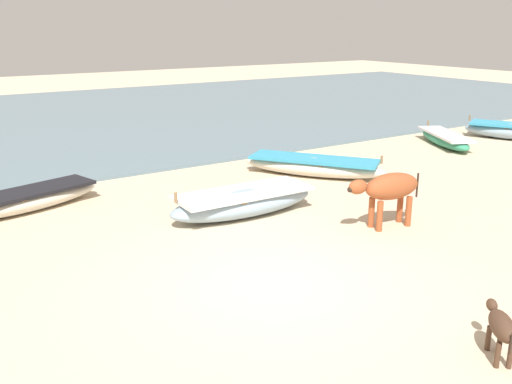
{
  "coord_description": "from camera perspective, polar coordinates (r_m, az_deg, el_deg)",
  "views": [
    {
      "loc": [
        -4.52,
        -6.33,
        3.83
      ],
      "look_at": [
        1.39,
        2.65,
        0.6
      ],
      "focal_mm": 39.3,
      "sensor_mm": 36.0,
      "label": 1
    }
  ],
  "objects": [
    {
      "name": "fishing_boat_1",
      "position": [
        12.92,
        -22.24,
        -0.69
      ],
      "size": [
        3.37,
        1.7,
        0.64
      ],
      "rotation": [
        0.0,
        0.0,
        3.4
      ],
      "color": "beige",
      "rests_on": "ground"
    },
    {
      "name": "calf_near_dark",
      "position": [
        7.38,
        23.66,
        -12.41
      ],
      "size": [
        0.69,
        0.78,
        0.58
      ],
      "rotation": [
        0.0,
        0.0,
        0.88
      ],
      "color": "#4C3323",
      "rests_on": "ground"
    },
    {
      "name": "ground",
      "position": [
        8.67,
        1.96,
        -9.5
      ],
      "size": [
        80.0,
        80.0,
        0.0
      ],
      "primitive_type": "plane",
      "color": "beige"
    },
    {
      "name": "cow_adult_rust",
      "position": [
        11.11,
        13.4,
        0.32
      ],
      "size": [
        1.67,
        0.65,
        1.08
      ],
      "rotation": [
        0.0,
        0.0,
        3.0
      ],
      "color": "#9E4C28",
      "rests_on": "ground"
    },
    {
      "name": "fishing_boat_2",
      "position": [
        19.45,
        18.66,
        5.16
      ],
      "size": [
        2.2,
        3.18,
        0.6
      ],
      "rotation": [
        0.0,
        0.0,
        1.09
      ],
      "color": "#338C66",
      "rests_on": "ground"
    },
    {
      "name": "sea_water",
      "position": [
        24.35,
        -22.4,
        6.52
      ],
      "size": [
        60.0,
        20.0,
        0.08
      ],
      "primitive_type": "cube",
      "color": "slate",
      "rests_on": "ground"
    },
    {
      "name": "fishing_boat_5",
      "position": [
        14.78,
        5.91,
        2.67
      ],
      "size": [
        3.0,
        3.66,
        0.68
      ],
      "rotation": [
        0.0,
        0.0,
        5.33
      ],
      "color": "beige",
      "rests_on": "ground"
    },
    {
      "name": "fishing_boat_0",
      "position": [
        11.64,
        -1.29,
        -1.0
      ],
      "size": [
        3.32,
        1.16,
        0.73
      ],
      "rotation": [
        0.0,
        0.0,
        3.12
      ],
      "color": "#8CA5B7",
      "rests_on": "ground"
    }
  ]
}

